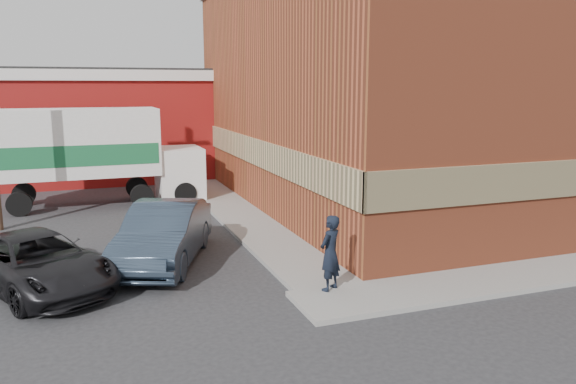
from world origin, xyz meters
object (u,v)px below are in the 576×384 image
object	(u,v)px
brick_building	(415,88)
box_truck	(100,150)
warehouse	(55,124)
sedan	(164,234)
man	(330,253)
suv_a	(37,262)

from	to	relation	value
brick_building	box_truck	world-z (taller)	brick_building
warehouse	sedan	bearing A→B (deg)	-78.94
man	box_truck	xyz separation A→B (m)	(-4.57, 12.26, 1.24)
brick_building	sedan	world-z (taller)	brick_building
brick_building	suv_a	bearing A→B (deg)	-155.52
brick_building	sedan	bearing A→B (deg)	-153.76
brick_building	suv_a	size ratio (longest dim) A/B	3.78
brick_building	sedan	distance (m)	13.13
warehouse	sedan	world-z (taller)	warehouse
man	suv_a	size ratio (longest dim) A/B	0.37
brick_building	man	xyz separation A→B (m)	(-8.00, -9.25, -3.68)
sedan	suv_a	distance (m)	3.27
man	sedan	xyz separation A→B (m)	(-3.26, 3.70, -0.18)
suv_a	box_truck	xyz separation A→B (m)	(1.81, 9.56, 1.57)
suv_a	brick_building	bearing A→B (deg)	-3.05
box_truck	warehouse	bearing A→B (deg)	103.19
brick_building	man	world-z (taller)	brick_building
sedan	suv_a	size ratio (longest dim) A/B	1.03
man	suv_a	xyz separation A→B (m)	(-6.37, 2.70, -0.33)
brick_building	box_truck	distance (m)	13.15
man	box_truck	size ratio (longest dim) A/B	0.22
sedan	brick_building	bearing A→B (deg)	48.34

